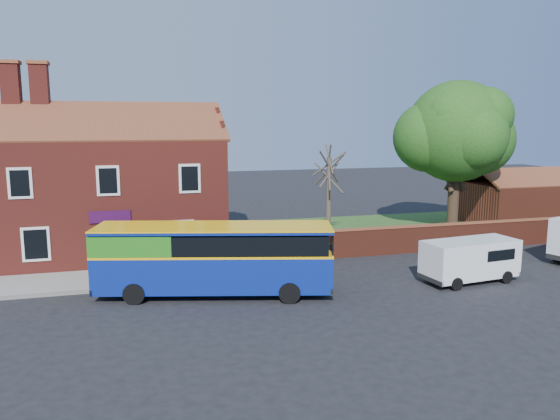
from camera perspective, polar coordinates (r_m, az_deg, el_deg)
name	(u,v)px	position (r m, az deg, el deg)	size (l,w,h in m)	color
ground	(286,307)	(22.70, 0.60, -10.06)	(120.00, 120.00, 0.00)	black
pavement	(112,279)	(27.40, -17.18, -6.92)	(18.00, 3.50, 0.12)	gray
kerb	(110,290)	(25.72, -17.30, -7.97)	(18.00, 0.15, 0.14)	slate
grass_strip	(413,229)	(39.25, 13.78, -1.97)	(26.00, 12.00, 0.04)	#426B28
shop_building	(111,194)	(32.37, -17.21, 1.60)	(12.30, 8.13, 10.50)	maroon
boundary_wall	(464,235)	(34.10, 18.71, -2.53)	(22.00, 0.38, 1.60)	maroon
outbuilding	(524,202)	(44.05, 24.15, 0.79)	(8.20, 5.06, 4.17)	maroon
bus	(207,256)	(23.87, -7.67, -4.78)	(10.43, 4.96, 3.08)	navy
van_near	(470,259)	(27.25, 19.25, -4.82)	(4.73, 2.34, 2.00)	white
large_tree	(456,135)	(37.70, 17.92, 7.50)	(8.29, 6.56, 10.11)	black
bare_tree	(329,196)	(33.34, 5.11, 1.47)	(2.19, 2.60, 5.83)	#4C4238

